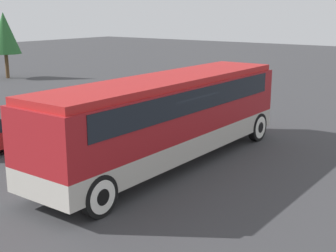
{
  "coord_description": "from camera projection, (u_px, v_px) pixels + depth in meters",
  "views": [
    {
      "loc": [
        -12.36,
        -9.15,
        5.15
      ],
      "look_at": [
        0.0,
        0.0,
        1.37
      ],
      "focal_mm": 50.0,
      "sensor_mm": 36.0,
      "label": 1
    }
  ],
  "objects": [
    {
      "name": "ground_plane",
      "position": [
        168.0,
        164.0,
        16.16
      ],
      "size": [
        120.0,
        120.0,
        0.0
      ],
      "primitive_type": "plane",
      "color": "#38383A"
    },
    {
      "name": "tour_bus",
      "position": [
        170.0,
        112.0,
        15.79
      ],
      "size": [
        11.11,
        2.52,
        3.04
      ],
      "color": "#B7B2A8",
      "rests_on": "ground_plane"
    },
    {
      "name": "parked_car_near",
      "position": [
        101.0,
        99.0,
        24.63
      ],
      "size": [
        4.38,
        1.86,
        1.3
      ],
      "color": "#BCBCC1",
      "rests_on": "ground_plane"
    },
    {
      "name": "parked_car_far",
      "position": [
        12.0,
        129.0,
        18.3
      ],
      "size": [
        4.18,
        1.95,
        1.36
      ],
      "color": "maroon",
      "rests_on": "ground_plane"
    },
    {
      "name": "tree_center",
      "position": [
        4.0,
        33.0,
        36.15
      ],
      "size": [
        2.39,
        2.39,
        5.08
      ],
      "color": "brown",
      "rests_on": "ground_plane"
    }
  ]
}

